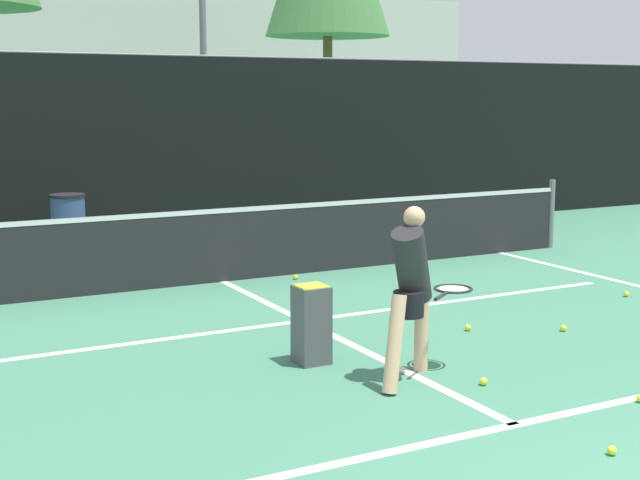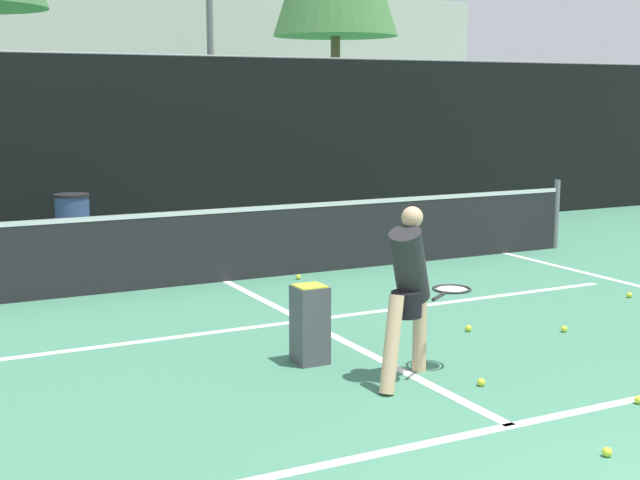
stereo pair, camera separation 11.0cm
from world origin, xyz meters
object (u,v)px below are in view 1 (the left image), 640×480
object	(u,v)px
ball_hopper	(311,322)
parked_car	(167,190)
trash_bin	(69,227)
player_practicing	(412,286)

from	to	relation	value
ball_hopper	parked_car	xyz separation A→B (m)	(1.86, 9.70, 0.18)
parked_car	trash_bin	bearing A→B (deg)	-126.47
ball_hopper	player_practicing	bearing A→B (deg)	-56.93
trash_bin	parked_car	bearing A→B (deg)	53.53
player_practicing	trash_bin	bearing A→B (deg)	65.49
player_practicing	trash_bin	distance (m)	7.04
player_practicing	trash_bin	xyz separation A→B (m)	(-1.32, 6.90, -0.32)
ball_hopper	trash_bin	world-z (taller)	trash_bin
ball_hopper	parked_car	size ratio (longest dim) A/B	0.17
player_practicing	ball_hopper	world-z (taller)	player_practicing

